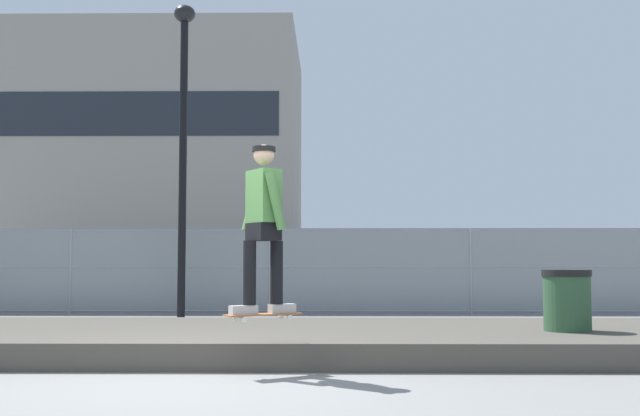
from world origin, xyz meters
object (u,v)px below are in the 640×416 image
Objects in this scene: skater at (263,217)px; parked_car_near at (49,273)px; trash_bin at (567,312)px; skateboard at (263,315)px; street_lamp at (183,120)px.

parked_car_near is (-6.65, 12.14, -0.74)m from skater.
parked_car_near is at bearing 134.08° from trash_bin.
skateboard is at bearing -155.58° from trash_bin.
street_lamp is 6.90m from parked_car_near.
street_lamp reaches higher than skater.
skateboard is at bearing -135.00° from skater.
trash_bin is (3.54, 1.61, -1.06)m from skater.
skateboard is 8.86m from street_lamp.
trash_bin is (3.54, 1.61, -0.08)m from skateboard.
street_lamp is (-2.34, 7.82, 3.45)m from skateboard.
trash_bin is at bearing 24.42° from skater.
skater is at bearing -155.58° from trash_bin.
skater is 0.38× the size of parked_car_near.
skateboard is 0.45× the size of skater.
parked_car_near reaches higher than trash_bin.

